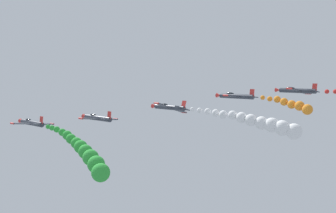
{
  "coord_description": "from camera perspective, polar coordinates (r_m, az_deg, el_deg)",
  "views": [
    {
      "loc": [
        -64.5,
        -65.03,
        107.91
      ],
      "look_at": [
        0.0,
        0.0,
        100.33
      ],
      "focal_mm": 43.62,
      "sensor_mm": 36.0,
      "label": 1
    }
  ],
  "objects": [
    {
      "name": "airplane_left_inner",
      "position": [
        93.99,
        -18.52,
        -2.17
      ],
      "size": [
        9.55,
        10.35,
        2.51
      ],
      "rotation": [
        0.0,
        0.1,
        0.0
      ],
      "color": "#333842"
    },
    {
      "name": "airplane_right_inner",
      "position": [
        91.21,
        -9.85,
        -1.58
      ],
      "size": [
        9.55,
        10.35,
        2.48
      ],
      "rotation": [
        0.0,
        0.09,
        0.0
      ],
      "color": "#333842"
    },
    {
      "name": "smoke_trail_left_outer",
      "position": [
        79.77,
        13.29,
        -2.36
      ],
      "size": [
        5.83,
        23.57,
        4.92
      ],
      "color": "white"
    },
    {
      "name": "smoke_trail_right_outer",
      "position": [
        86.03,
        17.14,
        0.22
      ],
      "size": [
        3.05,
        12.6,
        3.37
      ],
      "color": "orange"
    },
    {
      "name": "airplane_left_outer",
      "position": [
        92.31,
        0.15,
        -0.1
      ],
      "size": [
        9.27,
        10.35,
        3.33
      ],
      "rotation": [
        0.0,
        0.29,
        0.0
      ],
      "color": "#333842"
    },
    {
      "name": "airplane_trailing",
      "position": [
        100.13,
        17.54,
        2.14
      ],
      "size": [
        9.5,
        10.35,
        2.79
      ],
      "rotation": [
        0.0,
        0.16,
        0.0
      ],
      "color": "#333842"
    },
    {
      "name": "airplane_right_outer",
      "position": [
        94.55,
        9.45,
        1.44
      ],
      "size": [
        9.54,
        10.35,
        2.56
      ],
      "rotation": [
        0.0,
        0.11,
        0.0
      ],
      "color": "#333842"
    },
    {
      "name": "smoke_trail_left_inner",
      "position": [
        73.15,
        -11.25,
        -6.73
      ],
      "size": [
        4.75,
        24.1,
        7.39
      ],
      "color": "green"
    }
  ]
}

